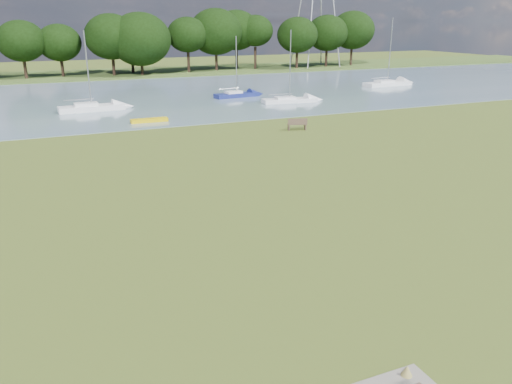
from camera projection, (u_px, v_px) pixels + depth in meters
name	position (u px, v px, depth m)	size (l,w,h in m)	color
ground	(202.00, 221.00, 23.58)	(220.00, 220.00, 0.00)	brown
river	(96.00, 99.00, 60.00)	(220.00, 40.00, 0.10)	slate
far_bank	(75.00, 76.00, 86.02)	(220.00, 20.00, 0.40)	#4C6626
riverbank_bench	(297.00, 124.00, 42.95)	(1.76, 0.95, 1.04)	brown
kayak	(149.00, 120.00, 46.28)	(3.40, 0.79, 0.34)	#E0BB07
tree_line	(42.00, 35.00, 78.63)	(132.42, 9.48, 11.47)	black
sailboat_0	(387.00, 82.00, 72.23)	(7.66, 2.66, 9.38)	white
sailboat_3	(91.00, 106.00, 51.96)	(6.67, 2.15, 8.02)	white
sailboat_4	(236.00, 93.00, 61.36)	(5.85, 2.33, 7.21)	navy
sailboat_5	(289.00, 99.00, 57.39)	(6.46, 2.52, 7.99)	white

